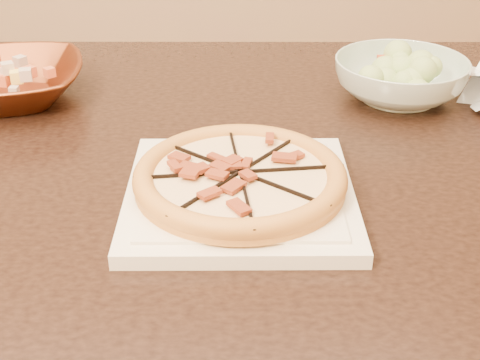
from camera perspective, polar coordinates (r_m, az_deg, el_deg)
The scene contains 7 objects.
dining_table at distance 0.98m, azimuth -7.24°, elevation -2.38°, with size 1.49×0.98×0.75m.
plate at distance 0.80m, azimuth 0.00°, elevation -1.21°, with size 0.27×0.27×0.02m.
pizza at distance 0.79m, azimuth -0.00°, elevation 0.24°, with size 0.25×0.25×0.03m.
bronze_bowl at distance 1.13m, azimuth -19.28°, elevation 7.81°, with size 0.24×0.24×0.06m, color brown.
mixed_dish at distance 1.12m, azimuth -19.75°, elevation 9.86°, with size 0.09×0.12×0.03m.
salad_bowl at distance 1.11m, azimuth 13.49°, elevation 8.35°, with size 0.21×0.21×0.07m, color silver.
salad at distance 1.09m, azimuth 13.81°, elevation 10.81°, with size 0.11×0.11×0.04m.
Camera 1 is at (0.24, -0.99, 1.17)m, focal length 50.00 mm.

